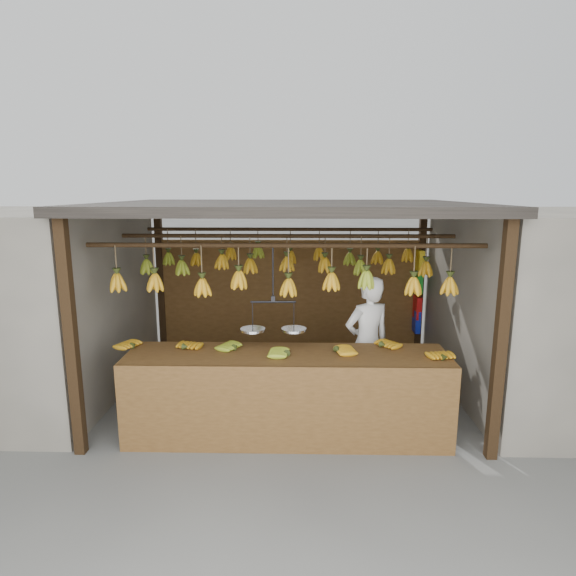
{
  "coord_description": "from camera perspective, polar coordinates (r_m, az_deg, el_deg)",
  "views": [
    {
      "loc": [
        0.14,
        -5.78,
        2.54
      ],
      "look_at": [
        0.0,
        0.3,
        1.3
      ],
      "focal_mm": 30.0,
      "sensor_mm": 36.0,
      "label": 1
    }
  ],
  "objects": [
    {
      "name": "bag_bundles",
      "position": [
        7.51,
        15.15,
        -0.58
      ],
      "size": [
        0.08,
        0.26,
        1.25
      ],
      "color": "yellow",
      "rests_on": "ground"
    },
    {
      "name": "ground",
      "position": [
        6.32,
        -0.06,
        -12.19
      ],
      "size": [
        80.0,
        80.0,
        0.0
      ],
      "primitive_type": "plane",
      "color": "#5B5B57"
    },
    {
      "name": "neighbor_left",
      "position": [
        7.02,
        -30.91,
        -1.56
      ],
      "size": [
        3.0,
        3.0,
        2.3
      ],
      "primitive_type": "cube",
      "color": "slate",
      "rests_on": "ground"
    },
    {
      "name": "balance_scale",
      "position": [
        4.98,
        -1.75,
        -4.37
      ],
      "size": [
        0.67,
        0.27,
        0.89
      ],
      "color": "black",
      "rests_on": "ground"
    },
    {
      "name": "stall",
      "position": [
        6.14,
        0.01,
        6.21
      ],
      "size": [
        4.3,
        3.3,
        2.4
      ],
      "color": "black",
      "rests_on": "ground"
    },
    {
      "name": "counter",
      "position": [
        4.92,
        -0.14,
        -10.44
      ],
      "size": [
        3.43,
        0.75,
        0.96
      ],
      "color": "brown",
      "rests_on": "ground"
    },
    {
      "name": "vendor",
      "position": [
        5.67,
        9.37,
        -6.54
      ],
      "size": [
        0.69,
        0.59,
        1.59
      ],
      "primitive_type": "imported",
      "rotation": [
        0.0,
        0.0,
        3.57
      ],
      "color": "white",
      "rests_on": "ground"
    },
    {
      "name": "hanging_bananas",
      "position": [
        5.85,
        -0.13,
        2.49
      ],
      "size": [
        3.57,
        2.21,
        0.39
      ],
      "color": "orange",
      "rests_on": "ground"
    }
  ]
}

